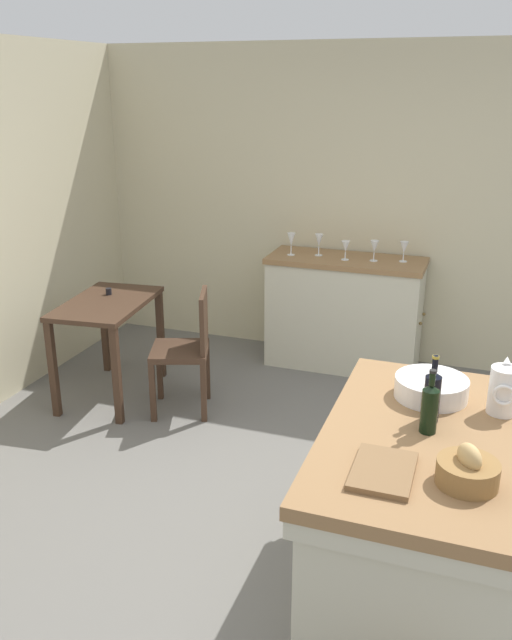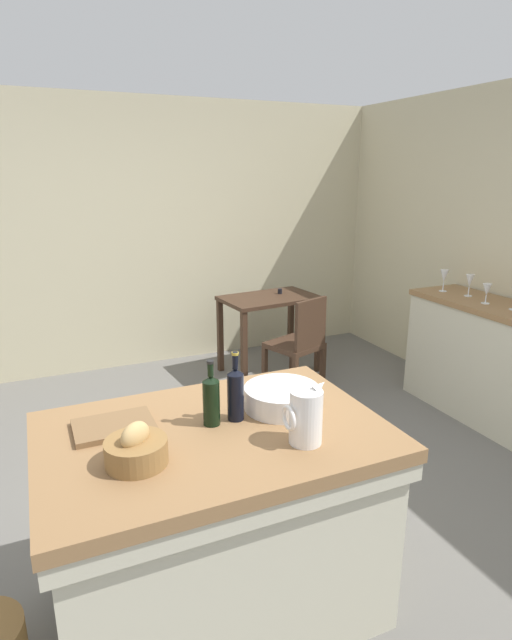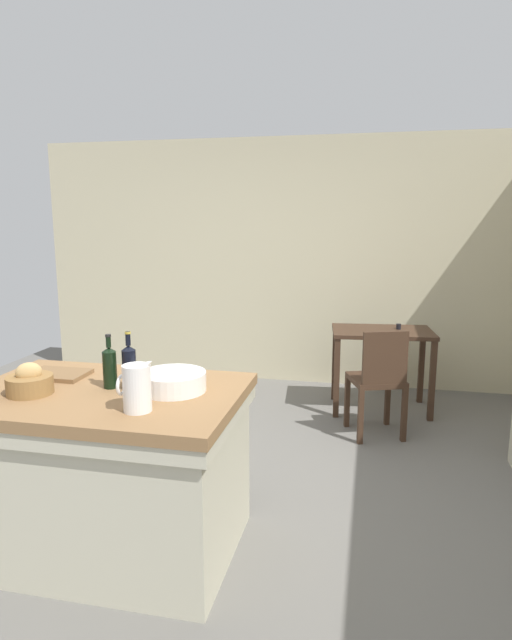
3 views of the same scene
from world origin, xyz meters
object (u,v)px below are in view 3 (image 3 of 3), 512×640
(island_table, at_px, (108,464))
(wash_bowl, at_px, (174,382))
(pitcher, at_px, (137,387))
(cutting_board, at_px, (58,374))
(wine_bottle_amber, at_px, (110,366))
(bread_basket, at_px, (30,383))
(wine_bottle_dark, at_px, (129,366))
(writing_desk, at_px, (382,343))
(wooden_chair, at_px, (379,378))

(island_table, distance_m, wash_bowl, 0.58)
(pitcher, distance_m, cutting_board, 0.80)
(wine_bottle_amber, bearing_deg, pitcher, -45.68)
(pitcher, height_order, bread_basket, pitcher)
(bread_basket, bearing_deg, pitcher, -10.18)
(pitcher, height_order, wine_bottle_amber, wine_bottle_amber)
(wash_bowl, bearing_deg, wine_bottle_dark, -175.01)
(writing_desk, distance_m, bread_basket, 3.20)
(pitcher, distance_m, wash_bowl, 0.32)
(wooden_chair, height_order, wine_bottle_dark, wine_bottle_dark)
(island_table, relative_size, writing_desk, 1.48)
(cutting_board, bearing_deg, writing_desk, 52.08)
(wine_bottle_dark, bearing_deg, wooden_chair, 54.16)
(writing_desk, bearing_deg, wine_bottle_amber, -120.26)
(writing_desk, xyz_separation_m, wash_bowl, (-1.09, -2.44, 0.30))
(pitcher, xyz_separation_m, wine_bottle_dark, (-0.18, 0.29, 0.01))
(writing_desk, xyz_separation_m, wine_bottle_amber, (-1.44, -2.46, 0.37))
(wash_bowl, height_order, cutting_board, wash_bowl)
(wash_bowl, relative_size, cutting_board, 1.05)
(bread_basket, xyz_separation_m, wine_bottle_dark, (0.46, 0.18, 0.07))
(pitcher, xyz_separation_m, wine_bottle_amber, (-0.29, 0.29, 0.00))
(wine_bottle_dark, bearing_deg, island_table, -156.45)
(bread_basket, height_order, wine_bottle_dark, wine_bottle_dark)
(wooden_chair, distance_m, bread_basket, 2.68)
(island_table, xyz_separation_m, writing_desk, (1.45, 2.51, 0.16))
(bread_basket, bearing_deg, wooden_chair, 48.33)
(wash_bowl, bearing_deg, wine_bottle_amber, -176.40)
(island_table, distance_m, wooden_chair, 2.32)
(island_table, distance_m, wine_bottle_dark, 0.55)
(wash_bowl, xyz_separation_m, bread_basket, (-0.69, -0.20, 0.01))
(wooden_chair, xyz_separation_m, bread_basket, (-1.75, -1.97, 0.45))
(wash_bowl, bearing_deg, wooden_chair, 59.08)
(writing_desk, relative_size, wooden_chair, 1.05)
(pitcher, distance_m, wine_bottle_amber, 0.41)
(wooden_chair, relative_size, cutting_board, 2.82)
(wash_bowl, height_order, wine_bottle_dark, wine_bottle_dark)
(island_table, bearing_deg, wooden_chair, 52.52)
(wash_bowl, distance_m, wine_bottle_dark, 0.25)
(writing_desk, relative_size, wine_bottle_amber, 3.34)
(pitcher, bearing_deg, writing_desk, 67.32)
(wine_bottle_dark, bearing_deg, writing_desk, 61.67)
(writing_desk, bearing_deg, cutting_board, -127.92)
(cutting_board, bearing_deg, pitcher, -31.79)
(wooden_chair, bearing_deg, wine_bottle_dark, -125.84)
(island_table, height_order, wash_bowl, wash_bowl)
(wine_bottle_amber, bearing_deg, cutting_board, 162.22)
(wine_bottle_amber, bearing_deg, writing_desk, 59.74)
(wash_bowl, distance_m, bread_basket, 0.72)
(island_table, bearing_deg, cutting_board, 155.04)
(writing_desk, relative_size, bread_basket, 4.16)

